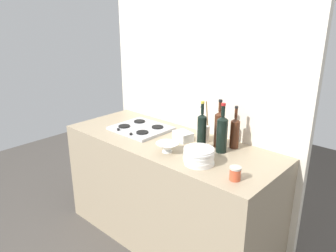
{
  "coord_description": "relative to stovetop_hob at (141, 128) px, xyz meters",
  "views": [
    {
      "loc": [
        1.6,
        -1.76,
        1.85
      ],
      "look_at": [
        0.0,
        0.0,
        1.02
      ],
      "focal_mm": 34.9,
      "sensor_mm": 36.0,
      "label": 1
    }
  ],
  "objects": [
    {
      "name": "counter_block",
      "position": [
        0.34,
        -0.03,
        -0.46
      ],
      "size": [
        1.8,
        0.7,
        0.9
      ],
      "primitive_type": "cube",
      "color": "tan",
      "rests_on": "ground"
    },
    {
      "name": "butter_dish",
      "position": [
        0.42,
        0.06,
        0.02
      ],
      "size": [
        0.17,
        0.14,
        0.07
      ],
      "primitive_type": "cube",
      "rotation": [
        0.0,
        0.0,
        -0.24
      ],
      "color": "white",
      "rests_on": "counter_block"
    },
    {
      "name": "backsplash_panel",
      "position": [
        0.34,
        0.35,
        0.26
      ],
      "size": [
        1.9,
        0.06,
        2.34
      ],
      "primitive_type": "cube",
      "color": "beige",
      "rests_on": "ground"
    },
    {
      "name": "utensil_crock",
      "position": [
        0.55,
        0.15,
        0.06
      ],
      "size": [
        0.1,
        0.1,
        0.33
      ],
      "color": "silver",
      "rests_on": "counter_block"
    },
    {
      "name": "wine_bottle_mid_left",
      "position": [
        0.8,
        0.2,
        0.11
      ],
      "size": [
        0.07,
        0.07,
        0.32
      ],
      "color": "#472314",
      "rests_on": "counter_block"
    },
    {
      "name": "wine_bottle_mid_right",
      "position": [
        0.77,
        0.07,
        0.13
      ],
      "size": [
        0.08,
        0.08,
        0.36
      ],
      "color": "black",
      "rests_on": "counter_block"
    },
    {
      "name": "wine_bottle_rightmost",
      "position": [
        0.64,
        0.0,
        0.13
      ],
      "size": [
        0.07,
        0.07,
        0.37
      ],
      "color": "black",
      "rests_on": "counter_block"
    },
    {
      "name": "mixing_bowl",
      "position": [
        0.49,
        -0.2,
        0.03
      ],
      "size": [
        0.17,
        0.17,
        0.07
      ],
      "color": "white",
      "rests_on": "counter_block"
    },
    {
      "name": "plate_stack",
      "position": [
        0.77,
        -0.2,
        0.04
      ],
      "size": [
        0.21,
        0.21,
        0.11
      ],
      "color": "white",
      "rests_on": "counter_block"
    },
    {
      "name": "wine_bottle_leftmost",
      "position": [
        0.7,
        0.14,
        0.13
      ],
      "size": [
        0.07,
        0.07,
        0.36
      ],
      "color": "#472314",
      "rests_on": "counter_block"
    },
    {
      "name": "ground_plane",
      "position": [
        0.34,
        -0.03,
        -0.91
      ],
      "size": [
        6.0,
        6.0,
        0.0
      ],
      "primitive_type": "plane",
      "color": "#47423D",
      "rests_on": "ground"
    },
    {
      "name": "condiment_jar_front",
      "position": [
        1.07,
        -0.23,
        0.03
      ],
      "size": [
        0.07,
        0.07,
        0.08
      ],
      "color": "#C64C2D",
      "rests_on": "counter_block"
    },
    {
      "name": "stovetop_hob",
      "position": [
        0.0,
        0.0,
        0.0
      ],
      "size": [
        0.45,
        0.39,
        0.04
      ],
      "color": "#B2B2B7",
      "rests_on": "counter_block"
    }
  ]
}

